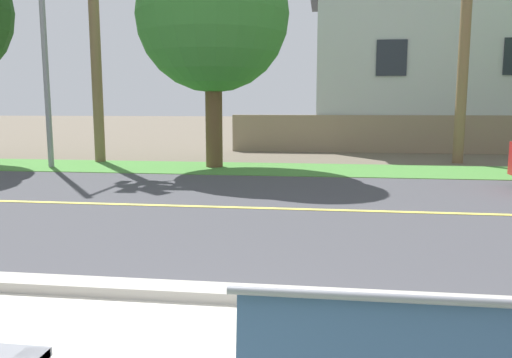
% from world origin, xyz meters
% --- Properties ---
extents(ground_plane, '(140.00, 140.00, 0.00)m').
position_xyz_m(ground_plane, '(0.00, 8.00, 0.00)').
color(ground_plane, '#665B4C').
extents(curb_edge, '(44.00, 0.30, 0.11)m').
position_xyz_m(curb_edge, '(0.00, 2.35, 0.06)').
color(curb_edge, '#ADA89E').
rests_on(curb_edge, ground_plane).
extents(street_asphalt, '(52.00, 8.00, 0.01)m').
position_xyz_m(street_asphalt, '(0.00, 6.50, 0.00)').
color(street_asphalt, '#424247').
rests_on(street_asphalt, ground_plane).
extents(road_centre_line, '(48.00, 0.14, 0.01)m').
position_xyz_m(road_centre_line, '(0.00, 6.50, 0.01)').
color(road_centre_line, '#E0CC4C').
rests_on(road_centre_line, ground_plane).
extents(far_verge_grass, '(48.00, 2.80, 0.02)m').
position_xyz_m(far_verge_grass, '(0.00, 11.95, 0.01)').
color(far_verge_grass, '#478438').
rests_on(far_verge_grass, ground_plane).
extents(streetlamp, '(0.24, 2.10, 7.87)m').
position_xyz_m(streetlamp, '(-6.86, 11.74, 4.45)').
color(streetlamp, gray).
rests_on(streetlamp, ground_plane).
extents(shade_tree_left, '(4.24, 4.24, 6.99)m').
position_xyz_m(shade_tree_left, '(-2.07, 12.10, 4.54)').
color(shade_tree_left, brown).
rests_on(shade_tree_left, ground_plane).
extents(garden_wall, '(13.00, 0.36, 1.40)m').
position_xyz_m(garden_wall, '(3.89, 17.50, 0.70)').
color(garden_wall, gray).
rests_on(garden_wall, ground_plane).
extents(house_across_street, '(10.66, 6.91, 6.94)m').
position_xyz_m(house_across_street, '(5.52, 20.70, 3.52)').
color(house_across_street, '#B7BCC1').
rests_on(house_across_street, ground_plane).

